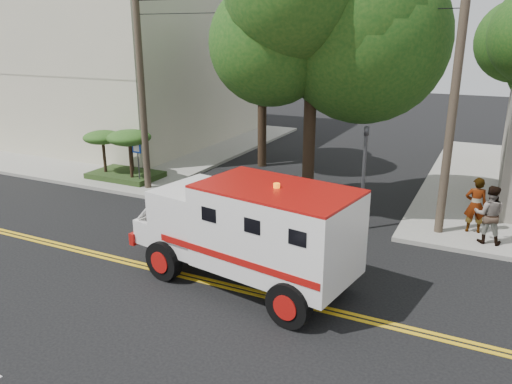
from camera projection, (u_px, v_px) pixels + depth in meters
The scene contains 13 objects.
ground at pixel (176, 274), 14.10m from camera, with size 100.00×100.00×0.00m, color black.
sidewalk_nw at pixel (121, 141), 31.28m from camera, with size 17.00×17.00×0.15m, color gray.
building_left at pixel (106, 55), 31.86m from camera, with size 16.00×14.00×10.00m, color beige.
utility_pole_left at pixel (141, 85), 20.21m from camera, with size 0.28×0.28×9.00m, color #382D23.
utility_pole_right at pixel (454, 101), 15.42m from camera, with size 0.28×0.28×9.00m, color #382D23.
tree_main at pixel (323, 11), 16.43m from camera, with size 6.08×5.70×9.85m.
tree_left at pixel (267, 50), 23.58m from camera, with size 4.48×4.20×7.70m.
traffic_signal at pixel (364, 167), 16.64m from camera, with size 0.15×0.18×3.60m.
accessibility_sign at pixel (138, 158), 21.56m from camera, with size 0.45×0.10×2.02m.
palm_planter at pixel (122, 146), 22.38m from camera, with size 3.52×2.63×2.36m.
armored_truck at pixel (250, 228), 13.04m from camera, with size 6.63×3.40×2.88m.
pedestrian_a at pixel (475, 205), 16.43m from camera, with size 0.69×0.45×1.89m, color gray.
pedestrian_b at pixel (489, 214), 15.59m from camera, with size 0.91×0.71×1.87m, color gray.
Camera 1 is at (7.61, -10.46, 6.49)m, focal length 35.00 mm.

